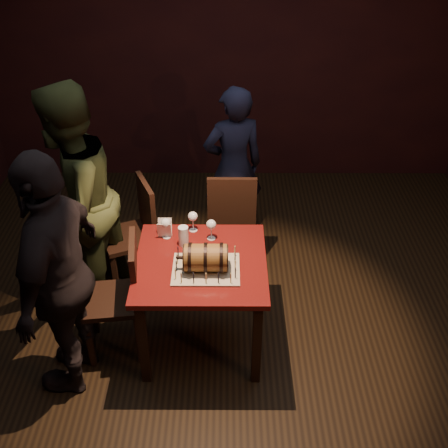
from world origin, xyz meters
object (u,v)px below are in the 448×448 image
(wine_glass_right, at_px, (211,225))
(chair_back, at_px, (232,215))
(wine_glass_mid, at_px, (193,217))
(chair_left_front, at_px, (123,291))
(person_left_rear, at_px, (72,202))
(person_back, at_px, (233,167))
(pub_table, at_px, (201,274))
(wine_glass_left, at_px, (166,224))
(barrel_cake, at_px, (206,258))
(person_left_front, at_px, (60,277))
(pint_of_ale, at_px, (183,236))
(chair_left_rear, at_px, (137,228))

(wine_glass_right, xyz_separation_m, chair_back, (0.15, 0.67, -0.35))
(wine_glass_mid, xyz_separation_m, chair_back, (0.29, 0.56, -0.34))
(chair_left_front, xyz_separation_m, person_left_rear, (-0.42, 0.56, 0.39))
(person_back, bearing_deg, chair_back, 71.74)
(pub_table, bearing_deg, wine_glass_left, 132.41)
(wine_glass_mid, bearing_deg, person_left_rear, 171.37)
(barrel_cake, relative_size, person_left_rear, 0.19)
(barrel_cake, bearing_deg, person_left_front, -166.04)
(barrel_cake, height_order, wine_glass_right, barrel_cake)
(barrel_cake, relative_size, wine_glass_right, 2.15)
(person_left_rear, bearing_deg, pub_table, 81.83)
(pint_of_ale, distance_m, chair_left_rear, 0.75)
(chair_back, distance_m, chair_left_rear, 0.80)
(chair_left_rear, distance_m, chair_left_front, 0.78)
(pub_table, bearing_deg, person_left_rear, 152.42)
(chair_back, bearing_deg, pub_table, -103.24)
(person_left_rear, height_order, person_left_front, person_left_rear)
(pint_of_ale, distance_m, person_left_front, 0.90)
(wine_glass_left, relative_size, person_left_rear, 0.09)
(person_left_front, bearing_deg, pint_of_ale, 134.25)
(wine_glass_right, height_order, chair_left_front, chair_left_front)
(pub_table, height_order, chair_back, chair_back)
(wine_glass_mid, bearing_deg, wine_glass_right, -37.39)
(wine_glass_left, distance_m, person_left_rear, 0.75)
(wine_glass_left, height_order, wine_glass_right, same)
(wine_glass_left, distance_m, chair_back, 0.88)
(wine_glass_right, bearing_deg, chair_left_front, -152.91)
(wine_glass_mid, xyz_separation_m, person_left_front, (-0.80, -0.69, 0.01))
(chair_left_rear, bearing_deg, wine_glass_mid, -36.52)
(barrel_cake, relative_size, person_left_front, 0.20)
(wine_glass_right, distance_m, person_left_rear, 1.07)
(wine_glass_mid, bearing_deg, chair_back, 62.79)
(wine_glass_mid, bearing_deg, wine_glass_left, -155.31)
(wine_glass_left, bearing_deg, chair_left_front, -131.26)
(pint_of_ale, height_order, chair_left_rear, chair_left_rear)
(wine_glass_right, bearing_deg, person_back, 81.24)
(wine_glass_mid, relative_size, person_left_front, 0.09)
(person_left_front, bearing_deg, wine_glass_right, 131.60)
(chair_back, bearing_deg, wine_glass_left, -126.37)
(pub_table, height_order, barrel_cake, barrel_cake)
(wine_glass_right, bearing_deg, pint_of_ale, -159.42)
(pub_table, height_order, wine_glass_left, wine_glass_left)
(barrel_cake, height_order, pint_of_ale, barrel_cake)
(barrel_cake, bearing_deg, chair_back, 79.97)
(pint_of_ale, bearing_deg, wine_glass_right, 20.58)
(wine_glass_right, distance_m, chair_left_front, 0.78)
(pint_of_ale, relative_size, chair_left_front, 0.16)
(pub_table, bearing_deg, chair_left_front, -174.89)
(wine_glass_left, relative_size, chair_back, 0.17)
(barrel_cake, bearing_deg, person_left_rear, 149.23)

